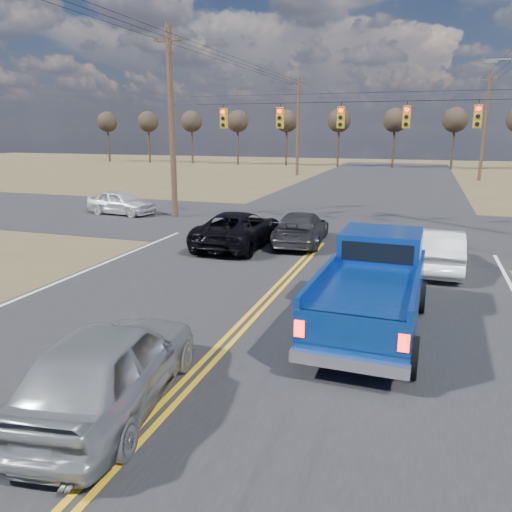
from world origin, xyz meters
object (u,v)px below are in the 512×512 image
(black_suv, at_px, (238,229))
(dgrey_car_queue, at_px, (301,228))
(pickup_truck, at_px, (373,288))
(cross_car_west, at_px, (121,203))
(silver_suv, at_px, (109,366))
(white_car_queue, at_px, (439,250))

(black_suv, xyz_separation_m, dgrey_car_queue, (2.36, 1.31, -0.05))
(pickup_truck, height_order, cross_car_west, pickup_truck)
(pickup_truck, height_order, silver_suv, pickup_truck)
(silver_suv, height_order, dgrey_car_queue, silver_suv)
(black_suv, xyz_separation_m, white_car_queue, (7.81, -1.21, -0.01))
(silver_suv, relative_size, cross_car_west, 1.15)
(black_suv, bearing_deg, white_car_queue, 171.29)
(pickup_truck, bearing_deg, silver_suv, -126.42)
(dgrey_car_queue, relative_size, cross_car_west, 1.16)
(pickup_truck, relative_size, silver_suv, 1.27)
(silver_suv, xyz_separation_m, black_suv, (-2.27, 12.39, -0.06))
(black_suv, bearing_deg, pickup_truck, 129.91)
(dgrey_car_queue, bearing_deg, black_suv, 25.47)
(black_suv, distance_m, cross_car_west, 10.69)
(pickup_truck, distance_m, dgrey_car_queue, 9.53)
(pickup_truck, height_order, dgrey_car_queue, pickup_truck)
(dgrey_car_queue, distance_m, cross_car_west, 12.28)
(silver_suv, distance_m, black_suv, 12.60)
(silver_suv, height_order, white_car_queue, silver_suv)
(dgrey_car_queue, bearing_deg, silver_suv, 86.10)
(silver_suv, bearing_deg, cross_car_west, -65.81)
(pickup_truck, distance_m, black_suv, 9.66)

